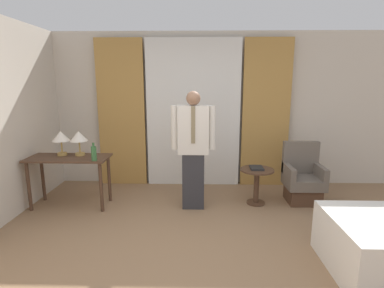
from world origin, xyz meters
TOP-DOWN VIEW (x-y plane):
  - ground_plane at (0.00, 0.00)m, footprint 16.00×16.00m
  - wall_back at (0.00, 2.64)m, footprint 10.00×0.06m
  - curtain_sheer_center at (0.00, 2.51)m, footprint 1.64×0.06m
  - curtain_drape_left at (-1.27, 2.51)m, footprint 0.83×0.06m
  - curtain_drape_right at (1.27, 2.51)m, footprint 0.83×0.06m
  - desk at (-1.83, 1.47)m, footprint 1.17×0.52m
  - table_lamp_left at (-1.96, 1.58)m, footprint 0.26×0.26m
  - table_lamp_right at (-1.69, 1.58)m, footprint 0.26×0.26m
  - bottle_near_edge at (-1.37, 1.29)m, footprint 0.07×0.07m
  - person at (0.02, 1.45)m, footprint 0.64×0.21m
  - armchair at (1.73, 1.73)m, footprint 0.56×0.53m
  - side_table at (0.99, 1.62)m, footprint 0.51×0.51m
  - book at (0.98, 1.63)m, footprint 0.19×0.24m

SIDE VIEW (x-z plane):
  - ground_plane at x=0.00m, z-range 0.00..0.00m
  - armchair at x=1.73m, z-range -0.12..0.80m
  - side_table at x=0.99m, z-range 0.10..0.65m
  - book at x=0.98m, z-range 0.55..0.58m
  - desk at x=-1.83m, z-range 0.26..1.02m
  - bottle_near_edge at x=-1.37m, z-range 0.74..1.00m
  - person at x=0.02m, z-range 0.08..1.80m
  - table_lamp_left at x=-1.96m, z-range 0.85..1.22m
  - table_lamp_right at x=-1.69m, z-range 0.85..1.22m
  - curtain_sheer_center at x=0.00m, z-range 0.00..2.58m
  - curtain_drape_left at x=-1.27m, z-range 0.00..2.58m
  - curtain_drape_right at x=1.27m, z-range 0.00..2.58m
  - wall_back at x=0.00m, z-range 0.00..2.70m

